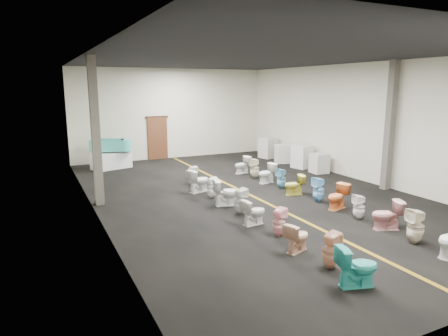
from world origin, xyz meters
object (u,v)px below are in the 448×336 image
Objects in this scene: appliance_crate_c at (284,154)px; toilet_left_8 at (199,181)px; toilet_left_1 at (331,250)px; toilet_right_9 at (267,173)px; appliance_crate_a at (319,163)px; toilet_left_0 at (357,266)px; bathtub at (110,145)px; toilet_right_2 at (416,226)px; toilet_right_4 at (359,207)px; toilet_right_6 at (319,189)px; appliance_crate_b at (302,157)px; toilet_right_3 at (387,215)px; toilet_left_2 at (297,237)px; toilet_left_3 at (279,222)px; toilet_left_6 at (227,192)px; toilet_right_11 at (242,165)px; display_table at (111,160)px; toilet_left_5 at (240,201)px; toilet_right_8 at (281,178)px; toilet_right_5 at (338,197)px; toilet_left_9 at (192,176)px; appliance_crate_d at (268,148)px; toilet_right_10 at (255,168)px; toilet_left_4 at (254,212)px; toilet_left_7 at (212,187)px.

appliance_crate_c is 1.07× the size of toilet_left_8.
toilet_left_1 is 1.00× the size of toilet_right_9.
toilet_left_0 is (-5.75, -8.16, -0.03)m from appliance_crate_a.
toilet_right_2 is at bearing -47.69° from bathtub.
appliance_crate_a reaches higher than toilet_right_4.
toilet_right_6 is 1.08× the size of toilet_right_9.
toilet_left_0 is at bearing -121.60° from appliance_crate_b.
toilet_right_3 is at bearing -9.98° from toilet_right_9.
toilet_left_3 is at bearing -28.89° from toilet_left_2.
toilet_left_3 is (-5.63, -8.05, -0.08)m from appliance_crate_c.
toilet_right_9 is (2.84, 0.10, -0.03)m from toilet_left_8.
toilet_left_6 reaches higher than toilet_right_11.
toilet_left_3 is at bearing -130.42° from appliance_crate_b.
display_table is at bearing 25.09° from toilet_left_0.
toilet_left_5 is at bearing -109.81° from toilet_right_4.
appliance_crate_c is at bearing 90.00° from appliance_crate_a.
toilet_right_9 is (-0.03, 0.95, 0.00)m from toilet_right_8.
toilet_right_5 is (2.82, -1.78, -0.03)m from toilet_left_6.
appliance_crate_a is 1.14× the size of toilet_left_9.
appliance_crate_c is 1.12× the size of toilet_left_0.
appliance_crate_a is 1.07× the size of toilet_left_0.
appliance_crate_d reaches higher than toilet_right_3.
toilet_left_2 is (-5.79, -7.57, -0.18)m from appliance_crate_b.
appliance_crate_a is 5.85m from toilet_left_8.
appliance_crate_c is 1.06× the size of toilet_right_10.
bathtub is 2.57× the size of toilet_left_4.
toilet_right_8 is at bearing -178.22° from toilet_right_6.
toilet_left_9 is 3.27m from toilet_right_8.
toilet_right_3 reaches higher than toilet_left_5.
toilet_right_10 is at bearing -163.67° from appliance_crate_b.
bathtub is 2.17× the size of toilet_left_6.
toilet_right_10 is 1.14× the size of toilet_right_11.
toilet_left_7 is 0.97× the size of toilet_right_11.
appliance_crate_b is 1.21× the size of toilet_right_2.
toilet_left_0 is 1.05× the size of toilet_right_8.
toilet_right_4 is at bearing -114.15° from toilet_left_4.
toilet_right_6 is (2.93, 0.96, 0.05)m from toilet_left_4.
appliance_crate_d is at bearing 173.03° from toilet_right_2.
toilet_right_8 is (2.69, 3.89, 0.01)m from toilet_left_3.
toilet_left_9 reaches higher than toilet_right_11.
appliance_crate_c is 3.78m from toilet_right_10.
appliance_crate_c reaches higher than toilet_right_5.
toilet_right_3 is at bearing -130.21° from toilet_left_6.
appliance_crate_d is 8.02m from toilet_left_7.
toilet_left_0 is at bearing -178.11° from toilet_left_7.
toilet_left_1 is 1.08× the size of toilet_left_4.
toilet_left_7 is at bearing -154.26° from appliance_crate_b.
toilet_left_1 is 5.80m from toilet_left_7.
toilet_left_8 is 1.14× the size of toilet_right_4.
toilet_right_5 is (-2.83, -6.97, -0.05)m from appliance_crate_c.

